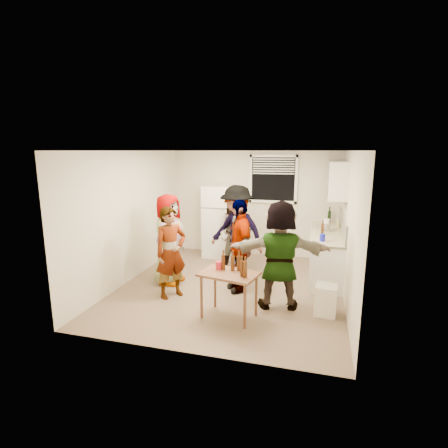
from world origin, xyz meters
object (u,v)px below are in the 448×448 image
(serving_table, at_px, (229,317))
(guest_grey, at_px, (170,282))
(refrigerator, at_px, (220,221))
(guest_orange, at_px, (278,306))
(beer_bottle_counter, at_px, (322,234))
(red_cup, at_px, (219,269))
(guest_black, at_px, (239,290))
(guest_back_left, at_px, (234,270))
(guest_stripe, at_px, (172,296))
(guest_back_right, at_px, (237,275))
(trash_bin, at_px, (326,299))
(blue_cup, at_px, (322,241))
(wine_bottle, at_px, (329,223))
(kettle, at_px, (325,231))
(beer_bottle_table, at_px, (242,276))

(serving_table, relative_size, guest_grey, 0.49)
(refrigerator, distance_m, guest_orange, 3.13)
(beer_bottle_counter, relative_size, red_cup, 1.63)
(serving_table, bearing_deg, guest_orange, 39.50)
(guest_black, bearing_deg, guest_back_left, 167.92)
(beer_bottle_counter, bearing_deg, guest_stripe, -147.26)
(guest_back_left, distance_m, guest_back_right, 0.31)
(refrigerator, relative_size, trash_bin, 3.59)
(refrigerator, xyz_separation_m, guest_orange, (1.70, -2.48, -0.85))
(guest_grey, distance_m, guest_back_left, 1.44)
(guest_grey, xyz_separation_m, guest_black, (1.38, -0.02, 0.00))
(refrigerator, bearing_deg, trash_bin, -46.51)
(guest_back_left, bearing_deg, blue_cup, -7.00)
(wine_bottle, relative_size, guest_orange, 0.16)
(kettle, xyz_separation_m, guest_stripe, (-2.54, -1.93, -0.90))
(beer_bottle_counter, bearing_deg, red_cup, -127.40)
(beer_bottle_counter, xyz_separation_m, red_cup, (-1.53, -2.00, -0.19))
(wine_bottle, xyz_separation_m, beer_bottle_table, (-1.27, -3.35, -0.19))
(blue_cup, bearing_deg, guest_orange, -123.29)
(beer_bottle_counter, xyz_separation_m, blue_cup, (0.00, -0.55, 0.00))
(kettle, xyz_separation_m, trash_bin, (0.04, -1.95, -0.65))
(refrigerator, xyz_separation_m, beer_bottle_counter, (2.35, -0.94, 0.05))
(blue_cup, xyz_separation_m, red_cup, (-1.53, -1.45, -0.19))
(blue_cup, bearing_deg, guest_stripe, -157.08)
(trash_bin, relative_size, guest_orange, 0.27)
(beer_bottle_table, height_order, guest_orange, beer_bottle_table)
(refrigerator, xyz_separation_m, guest_grey, (-0.45, -1.95, -0.85))
(refrigerator, relative_size, kettle, 7.09)
(trash_bin, height_order, red_cup, red_cup)
(kettle, height_order, red_cup, kettle)
(beer_bottle_counter, height_order, red_cup, beer_bottle_counter)
(guest_grey, bearing_deg, beer_bottle_counter, -63.85)
(guest_stripe, relative_size, guest_black, 0.95)
(beer_bottle_table, bearing_deg, guest_stripe, 156.91)
(wine_bottle, bearing_deg, guest_back_left, -148.31)
(red_cup, xyz_separation_m, guest_black, (0.10, 0.97, -0.71))
(wine_bottle, xyz_separation_m, guest_grey, (-2.95, -2.17, -0.90))
(guest_stripe, xyz_separation_m, guest_black, (1.07, 0.57, 0.00))
(refrigerator, relative_size, wine_bottle, 6.19)
(serving_table, bearing_deg, guest_black, 94.53)
(serving_table, relative_size, beer_bottle_table, 3.73)
(beer_bottle_counter, relative_size, guest_back_left, 0.13)
(refrigerator, bearing_deg, red_cup, -74.36)
(guest_back_left, bearing_deg, kettle, 20.63)
(beer_bottle_table, relative_size, guest_back_right, 0.12)
(guest_stripe, relative_size, guest_back_right, 0.86)
(kettle, xyz_separation_m, beer_bottle_table, (-1.17, -2.52, -0.19))
(kettle, height_order, guest_orange, kettle)
(beer_bottle_table, bearing_deg, blue_cup, 55.61)
(beer_bottle_table, relative_size, guest_black, 0.14)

